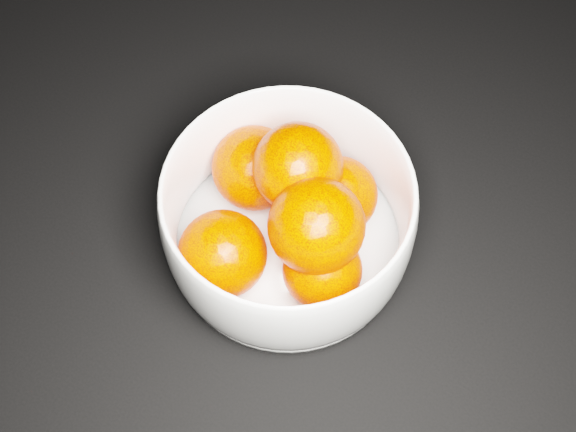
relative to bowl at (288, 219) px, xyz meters
The scene contains 2 objects.
bowl is the anchor object (origin of this frame).
orange_pile 0.01m from the bowl, 117.90° to the left, with size 0.16×0.16×0.11m.
Camera 1 is at (-0.08, -0.49, 0.59)m, focal length 50.00 mm.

